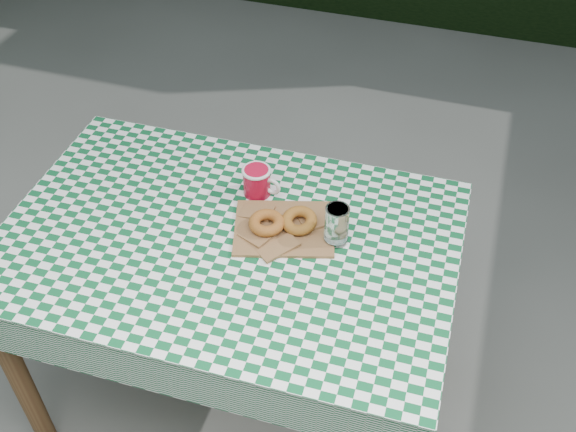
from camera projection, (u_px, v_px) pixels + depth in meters
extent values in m
plane|color=#575752|center=(226.00, 393.00, 2.31)|extent=(60.00, 60.00, 0.00)
cube|color=brown|center=(235.00, 325.00, 2.06)|extent=(1.22, 0.82, 0.75)
cube|color=#0C4F28|center=(227.00, 238.00, 1.80)|extent=(1.24, 0.84, 0.01)
cube|color=olive|center=(284.00, 228.00, 1.81)|extent=(0.32, 0.28, 0.01)
torus|color=#A46721|center=(267.00, 223.00, 1.79)|extent=(0.11, 0.11, 0.03)
torus|color=#8E611D|center=(299.00, 221.00, 1.80)|extent=(0.12, 0.12, 0.03)
cylinder|color=white|center=(337.00, 225.00, 1.75)|extent=(0.07, 0.07, 0.12)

